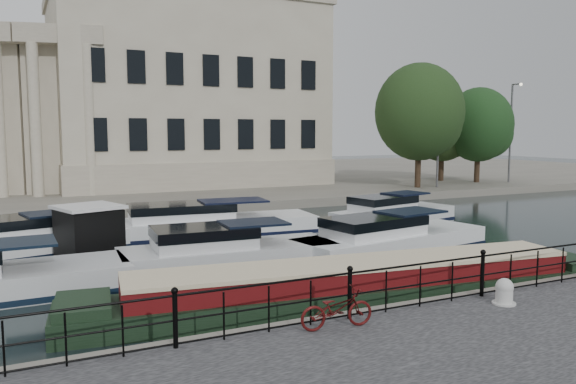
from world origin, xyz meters
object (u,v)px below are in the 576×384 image
object	(u,v)px
bicycle	(337,309)
mooring_bollard	(504,292)
narrowboat	(359,290)
harbour_hut	(89,237)

from	to	relation	value
bicycle	mooring_bollard	xyz separation A→B (m)	(4.60, -0.31, -0.13)
narrowboat	harbour_hut	world-z (taller)	harbour_hut
narrowboat	harbour_hut	size ratio (longest dim) A/B	4.67
mooring_bollard	harbour_hut	size ratio (longest dim) A/B	0.19
harbour_hut	bicycle	bearing A→B (deg)	-89.84
mooring_bollard	harbour_hut	bearing A→B (deg)	126.13
bicycle	harbour_hut	world-z (taller)	harbour_hut
narrowboat	harbour_hut	xyz separation A→B (m)	(-6.17, 8.43, 0.59)
harbour_hut	mooring_bollard	bearing A→B (deg)	-72.47
narrowboat	bicycle	bearing A→B (deg)	-123.37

